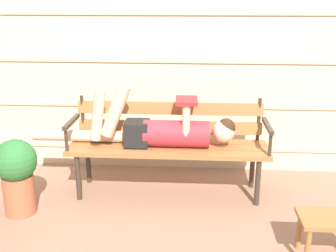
{
  "coord_description": "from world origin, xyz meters",
  "views": [
    {
      "loc": [
        0.22,
        -3.07,
        1.67
      ],
      "look_at": [
        0.0,
        0.19,
        0.62
      ],
      "focal_mm": 43.72,
      "sensor_mm": 36.0,
      "label": 1
    }
  ],
  "objects_px": {
    "park_bench": "(169,139)",
    "potted_plant": "(17,172)",
    "footstool": "(332,225)",
    "reclining_person": "(158,129)"
  },
  "relations": [
    {
      "from": "park_bench",
      "to": "potted_plant",
      "type": "relative_size",
      "value": 2.76
    },
    {
      "from": "footstool",
      "to": "reclining_person",
      "type": "bearing_deg",
      "value": 143.89
    },
    {
      "from": "reclining_person",
      "to": "footstool",
      "type": "relative_size",
      "value": 4.12
    },
    {
      "from": "footstool",
      "to": "potted_plant",
      "type": "bearing_deg",
      "value": 168.6
    },
    {
      "from": "park_bench",
      "to": "footstool",
      "type": "bearing_deg",
      "value": -40.14
    },
    {
      "from": "footstool",
      "to": "park_bench",
      "type": "bearing_deg",
      "value": 139.86
    },
    {
      "from": "park_bench",
      "to": "footstool",
      "type": "relative_size",
      "value": 3.99
    },
    {
      "from": "reclining_person",
      "to": "footstool",
      "type": "height_order",
      "value": "reclining_person"
    },
    {
      "from": "park_bench",
      "to": "potted_plant",
      "type": "xyz_separation_m",
      "value": [
        -1.16,
        -0.49,
        -0.13
      ]
    },
    {
      "from": "potted_plant",
      "to": "footstool",
      "type": "bearing_deg",
      "value": -11.4
    }
  ]
}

